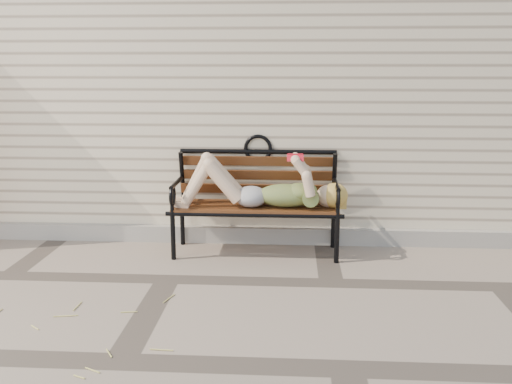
{
  "coord_description": "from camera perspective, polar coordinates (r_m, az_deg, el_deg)",
  "views": [
    {
      "loc": [
        0.93,
        -4.07,
        1.6
      ],
      "look_at": [
        0.65,
        0.43,
        0.6
      ],
      "focal_mm": 40.0,
      "sensor_mm": 36.0,
      "label": 1
    }
  ],
  "objects": [
    {
      "name": "reading_woman",
      "position": [
        4.83,
        0.11,
        0.51
      ],
      "size": [
        1.46,
        0.33,
        0.46
      ],
      "color": "#093940",
      "rests_on": "ground"
    },
    {
      "name": "garden_bench",
      "position": [
        4.96,
        0.05,
        0.43
      ],
      "size": [
        1.55,
        0.62,
        1.0
      ],
      "color": "black",
      "rests_on": "ground"
    },
    {
      "name": "house_wall",
      "position": [
        7.13,
        -4.03,
        11.65
      ],
      "size": [
        8.0,
        4.0,
        3.0
      ],
      "primitive_type": "cube",
      "color": "beige",
      "rests_on": "ground"
    },
    {
      "name": "ground",
      "position": [
        4.47,
        -8.81,
        -8.62
      ],
      "size": [
        80.0,
        80.0,
        0.0
      ],
      "primitive_type": "plane",
      "color": "gray",
      "rests_on": "ground"
    },
    {
      "name": "foundation_strip",
      "position": [
        5.35,
        -6.64,
        -4.16
      ],
      "size": [
        8.0,
        0.1,
        0.15
      ],
      "primitive_type": "cube",
      "color": "gray",
      "rests_on": "ground"
    }
  ]
}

